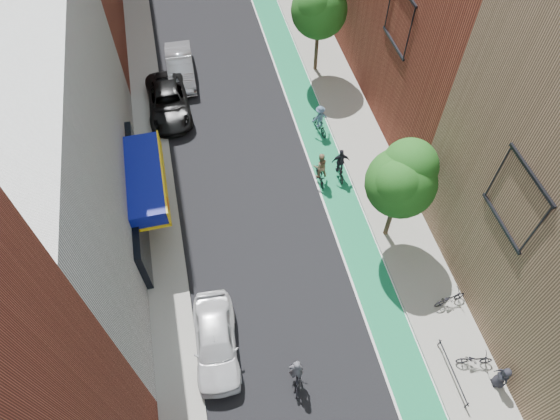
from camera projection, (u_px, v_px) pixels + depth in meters
bike_lane at (286, 56)px, 35.61m from camera, size 2.00×68.00×0.01m
sidewalk_left at (144, 76)px, 34.22m from camera, size 2.00×68.00×0.15m
sidewalk_right at (320, 50)px, 35.88m from camera, size 3.00×68.00×0.15m
building_left_white at (19, 157)px, 21.89m from camera, size 8.00×20.00×12.00m
tree_near at (403, 179)px, 22.93m from camera, size 3.40×3.36×6.42m
tree_mid at (320, 6)px, 30.74m from camera, size 3.55×3.53×6.74m
parked_car_white at (216, 341)px, 22.34m from camera, size 2.26×4.93×1.64m
parked_car_black at (169, 102)px, 31.66m from camera, size 2.59×5.59×1.55m
parked_car_silver at (180, 67)px, 33.61m from camera, size 1.90×5.02×1.64m
cyclist_lead at (296, 375)px, 21.54m from camera, size 0.96×1.78×2.13m
cyclist_lane_near at (320, 170)px, 28.16m from camera, size 0.84×1.64×2.09m
cyclist_lane_mid at (340, 166)px, 28.43m from camera, size 1.04×1.60×2.07m
cyclist_lane_far at (320, 121)px, 30.55m from camera, size 1.12×1.76×1.93m
parked_bike_near at (475, 359)px, 22.11m from camera, size 1.70×0.91×0.85m
parked_bike_far at (450, 298)px, 23.84m from camera, size 1.70×0.81×0.86m
pedestrian at (502, 377)px, 21.30m from camera, size 0.53×0.78×1.54m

